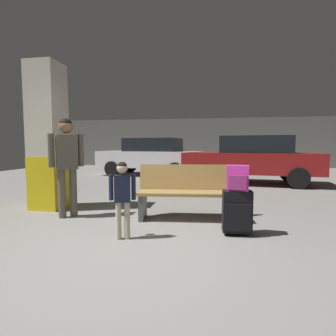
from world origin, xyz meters
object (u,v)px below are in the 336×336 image
at_px(suitcase, 237,212).
at_px(parked_car_near, 251,158).
at_px(backpack_bright, 238,178).
at_px(bench, 187,192).
at_px(child, 122,192).
at_px(structural_pillar, 48,137).
at_px(adult, 67,157).
at_px(parked_car_far, 151,156).

height_order(suitcase, parked_car_near, parked_car_near).
height_order(suitcase, backpack_bright, backpack_bright).
relative_size(bench, backpack_bright, 4.83).
height_order(child, parked_car_near, parked_car_near).
relative_size(structural_pillar, bench, 1.67).
bearing_deg(structural_pillar, adult, -38.24).
distance_m(child, adult, 1.60).
height_order(backpack_bright, adult, adult).
relative_size(bench, child, 1.64).
distance_m(adult, parked_car_far, 6.53).
bearing_deg(suitcase, structural_pillar, 163.41).
distance_m(suitcase, parked_car_far, 7.56).
bearing_deg(bench, structural_pillar, 173.17).
distance_m(suitcase, parked_car_near, 5.29).
relative_size(structural_pillar, parked_car_near, 0.64).
distance_m(backpack_bright, adult, 2.79).
distance_m(structural_pillar, parked_car_near, 6.02).
xyz_separation_m(suitcase, adult, (-2.73, 0.48, 0.70)).
bearing_deg(adult, backpack_bright, -9.90).
xyz_separation_m(adult, parked_car_far, (-0.08, 6.53, -0.22)).
distance_m(bench, backpack_bright, 1.07).
distance_m(bench, adult, 2.09).
relative_size(adult, parked_car_near, 0.39).
bearing_deg(child, structural_pillar, 144.06).
relative_size(suitcase, backpack_bright, 1.78).
height_order(structural_pillar, suitcase, structural_pillar).
relative_size(backpack_bright, parked_car_near, 0.08).
height_order(structural_pillar, parked_car_near, structural_pillar).
relative_size(structural_pillar, backpack_bright, 8.07).
relative_size(suitcase, parked_car_far, 0.14).
distance_m(suitcase, backpack_bright, 0.45).
height_order(bench, parked_car_near, parked_car_near).
bearing_deg(backpack_bright, parked_car_far, 111.91).
bearing_deg(child, suitcase, 15.29).
bearing_deg(suitcase, backpack_bright, -160.18).
bearing_deg(parked_car_far, backpack_bright, -68.09).
relative_size(structural_pillar, child, 2.74).
distance_m(structural_pillar, bench, 2.85).
xyz_separation_m(backpack_bright, adult, (-2.73, 0.48, 0.25)).
height_order(bench, adult, adult).
bearing_deg(child, adult, 145.37).
relative_size(structural_pillar, suitcase, 4.54).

